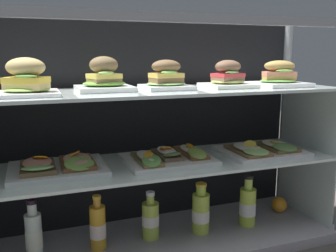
% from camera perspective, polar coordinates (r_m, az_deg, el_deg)
% --- Properties ---
extents(ground_plane, '(6.00, 6.00, 0.02)m').
position_cam_1_polar(ground_plane, '(1.62, 0.00, -18.12)').
color(ground_plane, '#4A453F').
rests_on(ground_plane, ground).
extents(case_base_deck, '(1.43, 0.44, 0.04)m').
position_cam_1_polar(case_base_deck, '(1.61, 0.00, -17.11)').
color(case_base_deck, '#A39EA6').
rests_on(case_base_deck, ground).
extents(case_frame, '(1.43, 0.44, 0.91)m').
position_cam_1_polar(case_frame, '(1.55, -1.45, 0.69)').
color(case_frame, gray).
rests_on(case_frame, ground).
extents(riser_lower_tier, '(1.36, 0.37, 0.31)m').
position_cam_1_polar(riser_lower_tier, '(1.53, 0.00, -11.31)').
color(riser_lower_tier, silver).
rests_on(riser_lower_tier, case_base_deck).
extents(shelf_lower_glass, '(1.38, 0.39, 0.01)m').
position_cam_1_polar(shelf_lower_glass, '(1.48, 0.00, -5.61)').
color(shelf_lower_glass, silver).
rests_on(shelf_lower_glass, riser_lower_tier).
extents(riser_upper_tier, '(1.36, 0.37, 0.27)m').
position_cam_1_polar(riser_upper_tier, '(1.45, 0.00, -0.22)').
color(riser_upper_tier, silver).
rests_on(riser_upper_tier, shelf_lower_glass).
extents(shelf_upper_glass, '(1.38, 0.39, 0.01)m').
position_cam_1_polar(shelf_upper_glass, '(1.43, 0.00, 5.38)').
color(shelf_upper_glass, silver).
rests_on(shelf_upper_glass, riser_upper_tier).
extents(plated_roll_sandwich_far_right, '(0.20, 0.20, 0.12)m').
position_cam_1_polar(plated_roll_sandwich_far_right, '(1.29, -20.80, 6.49)').
color(plated_roll_sandwich_far_right, white).
rests_on(plated_roll_sandwich_far_right, shelf_upper_glass).
extents(plated_roll_sandwich_mid_right, '(0.20, 0.20, 0.12)m').
position_cam_1_polar(plated_roll_sandwich_mid_right, '(1.39, -9.72, 7.12)').
color(plated_roll_sandwich_mid_right, white).
rests_on(plated_roll_sandwich_mid_right, shelf_upper_glass).
extents(plated_roll_sandwich_center, '(0.18, 0.18, 0.11)m').
position_cam_1_polar(plated_roll_sandwich_center, '(1.42, -0.27, 7.29)').
color(plated_roll_sandwich_center, white).
rests_on(plated_roll_sandwich_center, shelf_upper_glass).
extents(plated_roll_sandwich_near_left_corner, '(0.19, 0.19, 0.11)m').
position_cam_1_polar(plated_roll_sandwich_near_left_corner, '(1.53, 9.05, 7.36)').
color(plated_roll_sandwich_near_left_corner, white).
rests_on(plated_roll_sandwich_near_left_corner, shelf_upper_glass).
extents(plated_roll_sandwich_left_of_center, '(0.20, 0.20, 0.11)m').
position_cam_1_polar(plated_roll_sandwich_left_of_center, '(1.63, 16.57, 7.12)').
color(plated_roll_sandwich_left_of_center, white).
rests_on(plated_roll_sandwich_left_of_center, shelf_upper_glass).
extents(open_sandwich_tray_far_right, '(0.34, 0.26, 0.07)m').
position_cam_1_polar(open_sandwich_tray_far_right, '(1.40, -16.46, -5.87)').
color(open_sandwich_tray_far_right, white).
rests_on(open_sandwich_tray_far_right, shelf_lower_glass).
extents(open_sandwich_tray_center, '(0.34, 0.27, 0.06)m').
position_cam_1_polar(open_sandwich_tray_center, '(1.47, 0.13, -4.71)').
color(open_sandwich_tray_center, white).
rests_on(open_sandwich_tray_center, shelf_lower_glass).
extents(open_sandwich_tray_near_right_corner, '(0.34, 0.27, 0.06)m').
position_cam_1_polar(open_sandwich_tray_near_right_corner, '(1.64, 14.16, -3.47)').
color(open_sandwich_tray_near_right_corner, white).
rests_on(open_sandwich_tray_near_right_corner, shelf_lower_glass).
extents(juice_bottle_front_middle, '(0.06, 0.06, 0.23)m').
position_cam_1_polar(juice_bottle_front_middle, '(1.49, -19.80, -15.37)').
color(juice_bottle_front_middle, white).
rests_on(juice_bottle_front_middle, case_base_deck).
extents(juice_bottle_tucked_behind, '(0.06, 0.06, 0.21)m').
position_cam_1_polar(juice_bottle_tucked_behind, '(1.50, -10.67, -14.89)').
color(juice_bottle_tucked_behind, gold).
rests_on(juice_bottle_tucked_behind, case_base_deck).
extents(juice_bottle_back_left, '(0.07, 0.07, 0.20)m').
position_cam_1_polar(juice_bottle_back_left, '(1.55, -2.69, -14.02)').
color(juice_bottle_back_left, '#BAD24D').
rests_on(juice_bottle_back_left, case_base_deck).
extents(juice_bottle_back_right, '(0.07, 0.07, 0.21)m').
position_cam_1_polar(juice_bottle_back_right, '(1.59, 5.02, -12.95)').
color(juice_bottle_back_right, '#BAD149').
rests_on(juice_bottle_back_right, case_base_deck).
extents(juice_bottle_front_left_end, '(0.07, 0.07, 0.22)m').
position_cam_1_polar(juice_bottle_front_left_end, '(1.69, 12.05, -11.81)').
color(juice_bottle_front_left_end, '#C0D746').
rests_on(juice_bottle_front_left_end, case_base_deck).
extents(orange_fruit_beside_bottles, '(0.07, 0.07, 0.07)m').
position_cam_1_polar(orange_fruit_beside_bottles, '(1.88, 16.62, -11.40)').
color(orange_fruit_beside_bottles, orange).
rests_on(orange_fruit_beside_bottles, case_base_deck).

